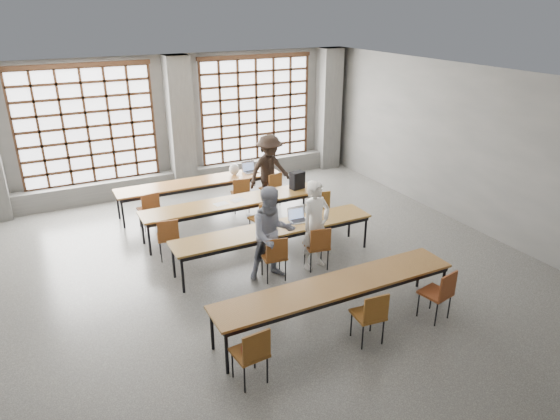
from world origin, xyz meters
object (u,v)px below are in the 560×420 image
object	(u,v)px
chair_near_left	(252,351)
plastic_bag	(234,169)
chair_mid_centre	(263,216)
chair_front_left	(275,254)
green_box	(271,224)
desk_row_c	(275,231)
chair_mid_left	(168,235)
laptop_back	(250,169)
phone	(286,227)
chair_back_right	(272,186)
student_back	(269,171)
chair_mid_right	(319,205)
chair_near_right	(440,290)
backpack	(297,180)
desk_row_d	(337,288)
chair_back_left	(149,207)
desk_row_a	(201,183)
chair_back_mid	(241,191)
laptop_front	(298,217)
desk_row_b	(233,204)
student_female	(272,234)
red_pouch	(249,349)
chair_near_mid	(371,313)
mouse	(318,218)
chair_front_right	(318,244)
student_male	(316,225)

from	to	relation	value
chair_near_left	plastic_bag	xyz separation A→B (m)	(2.26, 6.18, 0.34)
chair_mid_centre	chair_front_left	size ratio (longest dim) A/B	1.00
green_box	chair_near_left	bearing A→B (deg)	-119.91
desk_row_c	chair_mid_left	size ratio (longest dim) A/B	4.55
chair_mid_left	chair_near_left	size ratio (longest dim) A/B	1.00
chair_mid_centre	laptop_back	size ratio (longest dim) A/B	2.24
chair_near_left	green_box	size ratio (longest dim) A/B	3.52
chair_mid_left	phone	distance (m)	2.29
chair_back_right	student_back	bearing A→B (deg)	97.93
chair_mid_right	chair_back_right	bearing A→B (deg)	103.82
chair_near_right	backpack	world-z (taller)	backpack
student_back	plastic_bag	world-z (taller)	student_back
desk_row_d	chair_back_left	size ratio (longest dim) A/B	4.55
desk_row_a	chair_near_left	bearing A→B (deg)	-102.52
chair_back_left	backpack	bearing A→B (deg)	-15.66
chair_near_right	phone	xyz separation A→B (m)	(-1.27, 2.80, 0.20)
chair_mid_right	chair_back_mid	bearing A→B (deg)	127.75
laptop_front	phone	xyz separation A→B (m)	(-0.37, -0.21, -0.05)
desk_row_b	desk_row_c	distance (m)	1.66
chair_mid_right	laptop_front	world-z (taller)	laptop_front
chair_back_mid	student_female	xyz separation A→B (m)	(-0.68, -3.10, 0.34)
phone	red_pouch	world-z (taller)	phone
chair_near_mid	plastic_bag	size ratio (longest dim) A/B	3.08
desk_row_d	chair_back_mid	xyz separation A→B (m)	(0.45, 4.87, -0.13)
desk_row_b	laptop_back	size ratio (longest dim) A/B	10.16
student_female	green_box	bearing A→B (deg)	74.67
chair_near_mid	plastic_bag	distance (m)	6.20
chair_mid_left	mouse	xyz separation A→B (m)	(2.75, -1.04, 0.21)
chair_near_mid	chair_near_right	size ratio (longest dim) A/B	1.00
chair_back_left	chair_front_right	xyz separation A→B (m)	(2.38, -3.23, 0.00)
chair_back_left	student_back	size ratio (longest dim) A/B	0.49
desk_row_a	red_pouch	size ratio (longest dim) A/B	20.00
chair_back_mid	chair_back_left	bearing A→B (deg)	-179.97
desk_row_b	chair_front_right	bearing A→B (deg)	-71.25
chair_front_right	student_female	size ratio (longest dim) A/B	0.50
chair_front_left	green_box	xyz separation A→B (m)	(0.26, 0.71, 0.24)
desk_row_c	chair_front_left	distance (m)	0.71
chair_mid_left	chair_front_left	bearing A→B (deg)	-47.92
chair_mid_left	student_back	distance (m)	3.47
chair_back_left	chair_mid_left	xyz separation A→B (m)	(-0.01, -1.58, 0.00)
chair_front_right	chair_near_right	size ratio (longest dim) A/B	1.00
chair_front_left	mouse	bearing A→B (deg)	25.76
desk_row_c	plastic_bag	world-z (taller)	plastic_bag
laptop_back	chair_mid_right	bearing A→B (deg)	-74.02
student_male	chair_near_left	bearing A→B (deg)	-146.08
desk_row_c	chair_near_mid	size ratio (longest dim) A/B	4.55
chair_mid_left	chair_mid_centre	world-z (taller)	same
student_male	laptop_front	xyz separation A→B (m)	(-0.05, 0.61, -0.07)
phone	student_back	bearing A→B (deg)	70.21
chair_back_mid	phone	distance (m)	2.72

